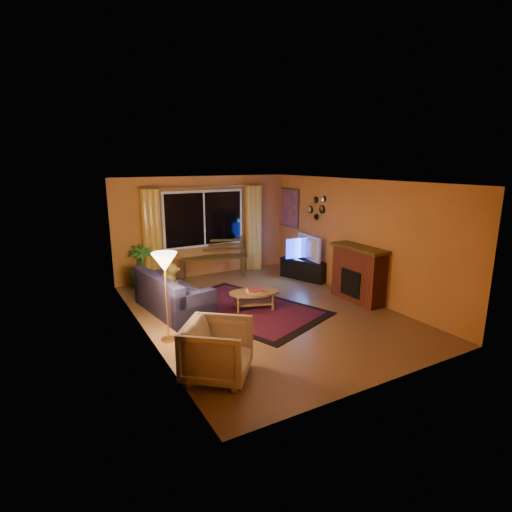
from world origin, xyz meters
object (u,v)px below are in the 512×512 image
sofa (173,293)px  tv_console (304,269)px  coffee_table (254,300)px  bench (214,267)px  floor_lamp (166,298)px  armchair (217,348)px

sofa → tv_console: 3.57m
sofa → coffee_table: size_ratio=1.92×
sofa → coffee_table: 1.58m
coffee_table → bench: bearing=84.6°
floor_lamp → sofa: bearing=68.5°
floor_lamp → tv_console: bearing=23.7°
armchair → tv_console: 4.94m
bench → floor_lamp: 3.79m
sofa → coffee_table: sofa is taller
tv_console → coffee_table: bearing=-170.9°
sofa → armchair: size_ratio=2.20×
armchair → floor_lamp: 1.49m
tv_console → armchair: bearing=-160.4°
armchair → tv_console: bearing=-10.7°
bench → tv_console: size_ratio=1.37×
armchair → coffee_table: armchair is taller
coffee_table → armchair: bearing=-129.7°
bench → tv_console: tv_console is taller
sofa → floor_lamp: 1.34m
floor_lamp → tv_console: (4.00, 1.76, -0.48)m
bench → sofa: bearing=-112.3°
bench → floor_lamp: floor_lamp is taller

